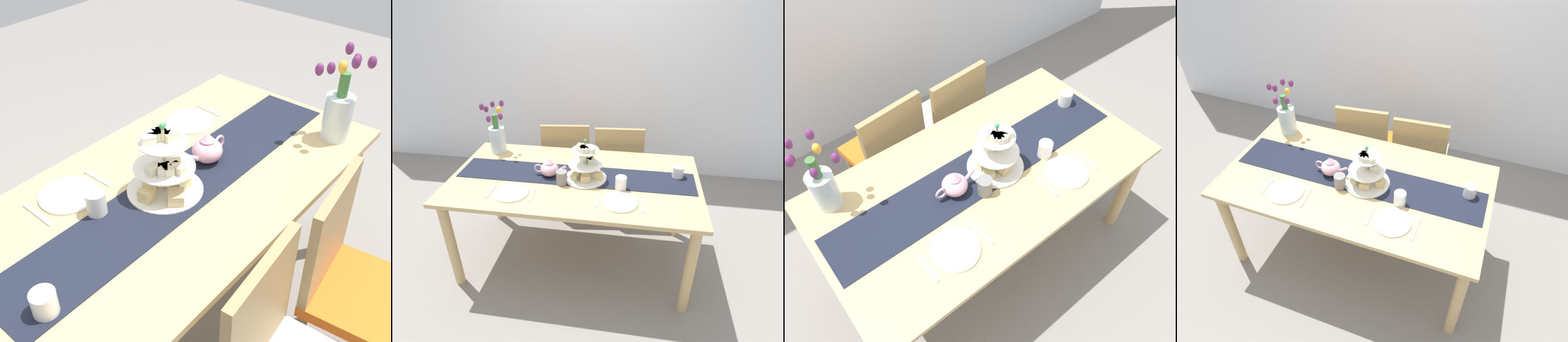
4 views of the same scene
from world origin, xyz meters
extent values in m
plane|color=gray|center=(0.00, 0.00, 0.00)|extent=(8.00, 8.00, 0.00)
cube|color=tan|center=(0.00, 0.00, 0.74)|extent=(1.77, 0.94, 0.03)
cylinder|color=tan|center=(-0.82, -0.40, 0.36)|extent=(0.07, 0.07, 0.72)
cylinder|color=tan|center=(-0.82, 0.40, 0.36)|extent=(0.07, 0.07, 0.72)
cylinder|color=#9C8254|center=(-0.37, 0.57, 0.21)|extent=(0.04, 0.04, 0.41)
cube|color=orange|center=(-0.22, 0.77, 0.43)|extent=(0.47, 0.47, 0.05)
cube|color=#9C8254|center=(-0.19, 0.58, 0.69)|extent=(0.42, 0.09, 0.45)
cube|color=#9C8254|center=(0.28, 0.58, 0.69)|extent=(0.42, 0.07, 0.45)
cube|color=black|center=(0.00, 0.03, 0.76)|extent=(1.70, 0.29, 0.00)
cylinder|color=beige|center=(0.08, 0.00, 0.90)|extent=(0.01, 0.01, 0.28)
cylinder|color=white|center=(0.08, 0.00, 0.76)|extent=(0.30, 0.30, 0.01)
cylinder|color=white|center=(0.08, 0.00, 0.87)|extent=(0.24, 0.24, 0.01)
cylinder|color=white|center=(0.08, 0.00, 0.98)|extent=(0.19, 0.19, 0.01)
cube|color=#ECCE83|center=(0.18, -0.01, 0.79)|extent=(0.06, 0.06, 0.05)
cube|color=beige|center=(0.11, 0.09, 0.79)|extent=(0.09, 0.09, 0.04)
cube|color=#D7D287|center=(0.03, 0.04, 0.78)|extent=(0.07, 0.06, 0.04)
cube|color=beige|center=(0.01, -0.03, 0.78)|extent=(0.07, 0.07, 0.04)
cube|color=#E6C387|center=(0.09, -0.06, 0.79)|extent=(0.07, 0.07, 0.05)
cube|color=beige|center=(0.14, 0.00, 0.89)|extent=(0.06, 0.04, 0.03)
cube|color=#ECE9C5|center=(0.11, 0.03, 0.89)|extent=(0.07, 0.06, 0.03)
cube|color=beige|center=(0.10, 0.04, 0.89)|extent=(0.06, 0.07, 0.03)
cube|color=beige|center=(0.07, 0.07, 0.89)|extent=(0.04, 0.06, 0.03)
cube|color=beige|center=(0.06, 0.03, 0.89)|extent=(0.07, 0.06, 0.03)
cube|color=beige|center=(0.05, 0.01, 1.00)|extent=(0.06, 0.05, 0.03)
cube|color=beige|center=(0.05, -0.01, 1.00)|extent=(0.07, 0.06, 0.03)
cube|color=beige|center=(0.06, -0.02, 1.00)|extent=(0.06, 0.07, 0.03)
cube|color=beige|center=(0.07, -0.04, 1.00)|extent=(0.05, 0.06, 0.03)
cube|color=beige|center=(0.09, -0.04, 1.00)|extent=(0.06, 0.07, 0.03)
cube|color=#EEE4C6|center=(0.12, -0.03, 1.00)|extent=(0.07, 0.06, 0.03)
sphere|color=#389356|center=(0.08, 0.00, 1.05)|extent=(0.02, 0.02, 0.02)
ellipsoid|color=#E5A8BC|center=(-0.18, 0.00, 0.81)|extent=(0.13, 0.13, 0.10)
cone|color=#E5A8BC|center=(-0.18, 0.00, 0.88)|extent=(0.06, 0.06, 0.04)
cylinder|color=#E5A8BC|center=(-0.09, 0.00, 0.82)|extent=(0.07, 0.02, 0.06)
torus|color=#E5A8BC|center=(-0.26, 0.00, 0.81)|extent=(0.07, 0.01, 0.07)
cylinder|color=silver|center=(-0.70, 0.33, 0.86)|extent=(0.13, 0.13, 0.21)
cylinder|color=#3D7538|center=(-0.70, 0.33, 1.01)|extent=(0.04, 0.04, 0.12)
ellipsoid|color=yellow|center=(-0.65, 0.32, 1.11)|extent=(0.04, 0.04, 0.06)
ellipsoid|color=#6B2860|center=(-0.65, 0.38, 1.15)|extent=(0.04, 0.04, 0.06)
ellipsoid|color=#6B2860|center=(-0.74, 0.41, 1.13)|extent=(0.04, 0.04, 0.06)
ellipsoid|color=#6B2860|center=(-0.76, 0.34, 1.11)|extent=(0.04, 0.04, 0.06)
ellipsoid|color=#6B2860|center=(-0.77, 0.29, 1.15)|extent=(0.04, 0.04, 0.06)
ellipsoid|color=#6B2860|center=(-0.71, 0.25, 1.07)|extent=(0.04, 0.04, 0.06)
ellipsoid|color=#6B2860|center=(-0.61, 0.24, 1.09)|extent=(0.04, 0.04, 0.06)
cylinder|color=white|center=(0.73, 0.12, 0.80)|extent=(0.08, 0.08, 0.08)
cylinder|color=white|center=(-0.38, -0.26, 0.76)|extent=(0.23, 0.23, 0.01)
cube|color=silver|center=(-0.52, -0.26, 0.76)|extent=(0.02, 0.15, 0.01)
cube|color=silver|center=(-0.23, -0.26, 0.76)|extent=(0.03, 0.17, 0.01)
cylinder|color=white|center=(0.34, -0.26, 0.76)|extent=(0.23, 0.23, 0.01)
cube|color=silver|center=(0.20, -0.26, 0.76)|extent=(0.02, 0.15, 0.01)
cube|color=silver|center=(0.49, -0.26, 0.76)|extent=(0.02, 0.17, 0.01)
cylinder|color=slate|center=(-0.07, -0.10, 0.81)|extent=(0.08, 0.08, 0.09)
cylinder|color=white|center=(0.34, -0.10, 0.80)|extent=(0.08, 0.08, 0.09)
camera|label=1|loc=(1.16, 1.05, 1.96)|focal=45.11mm
camera|label=2|loc=(0.41, -2.01, 1.98)|focal=30.44mm
camera|label=3|loc=(-0.84, -1.01, 2.35)|focal=36.56mm
camera|label=4|loc=(0.74, -1.64, 2.45)|focal=34.06mm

